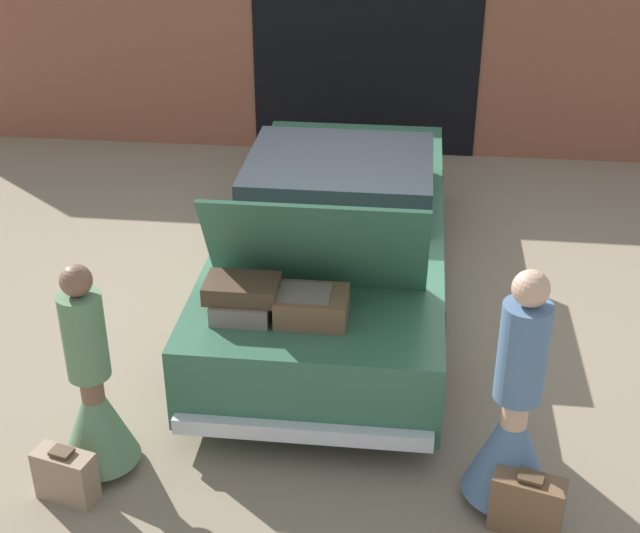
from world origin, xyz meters
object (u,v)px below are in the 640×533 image
at_px(person_right, 513,424).
at_px(car, 336,237).
at_px(person_left, 94,399).
at_px(suitcase_beside_right_person, 527,504).
at_px(suitcase_beside_left_person, 66,476).

bearing_deg(person_right, car, 21.00).
distance_m(person_left, person_right, 2.76).
bearing_deg(person_right, person_left, 82.52).
distance_m(person_left, suitcase_beside_right_person, 2.90).
relative_size(suitcase_beside_left_person, suitcase_beside_right_person, 0.90).
bearing_deg(suitcase_beside_left_person, person_right, 6.31).
bearing_deg(suitcase_beside_left_person, person_left, 70.24).
bearing_deg(person_left, car, 152.08).
distance_m(car, person_right, 2.93).
bearing_deg(suitcase_beside_left_person, suitcase_beside_right_person, 0.96).
xyz_separation_m(car, person_left, (-1.38, -2.57, -0.01)).
distance_m(car, suitcase_beside_right_person, 3.24).
distance_m(car, suitcase_beside_left_person, 3.29).
height_order(car, suitcase_beside_left_person, car).
height_order(person_left, person_right, person_right).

